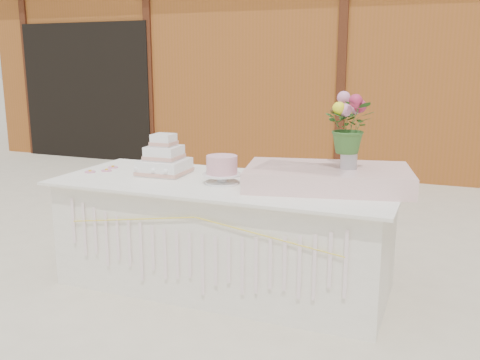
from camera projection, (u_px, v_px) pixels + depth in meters
name	position (u px, v px, depth m)	size (l,w,h in m)	color
ground	(225.00, 285.00, 3.89)	(80.00, 80.00, 0.00)	beige
barn	(365.00, 56.00, 8.97)	(12.60, 4.60, 3.30)	brown
cake_table	(224.00, 234.00, 3.80)	(2.40, 1.00, 0.77)	white
wedding_cake	(164.00, 161.00, 3.95)	(0.35, 0.35, 0.30)	white
pink_cake_stand	(222.00, 168.00, 3.65)	(0.27, 0.27, 0.19)	white
satin_runner	(328.00, 177.00, 3.55)	(1.07, 0.62, 0.14)	beige
flower_vase	(349.00, 157.00, 3.48)	(0.11, 0.11, 0.15)	#A7A7AC
bouquet	(351.00, 119.00, 3.42)	(0.31, 0.27, 0.34)	#335F26
loose_flowers	(109.00, 168.00, 4.14)	(0.16, 0.39, 0.02)	pink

